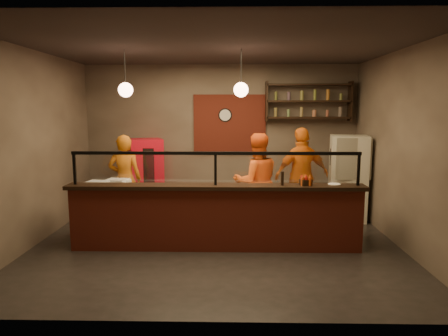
{
  "coord_description": "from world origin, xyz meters",
  "views": [
    {
      "loc": [
        0.26,
        -6.45,
        2.25
      ],
      "look_at": [
        0.12,
        0.3,
        1.24
      ],
      "focal_mm": 32.0,
      "sensor_mm": 36.0,
      "label": 1
    }
  ],
  "objects_px": {
    "cook_left": "(125,179)",
    "cook_mid": "(256,182)",
    "wall_clock": "(225,115)",
    "condiment_caddy": "(306,182)",
    "red_cooler": "(146,175)",
    "cook_right": "(302,176)",
    "pizza_dough": "(204,190)",
    "pepper_mill": "(282,178)",
    "fridge": "(348,178)"
  },
  "relations": [
    {
      "from": "wall_clock",
      "to": "cook_left",
      "type": "height_order",
      "value": "wall_clock"
    },
    {
      "from": "red_cooler",
      "to": "cook_mid",
      "type": "bearing_deg",
      "value": -48.73
    },
    {
      "from": "red_cooler",
      "to": "pepper_mill",
      "type": "distance_m",
      "value": 3.65
    },
    {
      "from": "cook_left",
      "to": "cook_mid",
      "type": "distance_m",
      "value": 2.57
    },
    {
      "from": "cook_right",
      "to": "pizza_dough",
      "type": "distance_m",
      "value": 2.19
    },
    {
      "from": "cook_right",
      "to": "pizza_dough",
      "type": "relative_size",
      "value": 4.09
    },
    {
      "from": "cook_mid",
      "to": "red_cooler",
      "type": "xyz_separation_m",
      "value": [
        -2.34,
        1.31,
        -0.1
      ]
    },
    {
      "from": "cook_mid",
      "to": "pepper_mill",
      "type": "distance_m",
      "value": 1.23
    },
    {
      "from": "condiment_caddy",
      "to": "fridge",
      "type": "bearing_deg",
      "value": 57.13
    },
    {
      "from": "cook_left",
      "to": "pizza_dough",
      "type": "bearing_deg",
      "value": 143.54
    },
    {
      "from": "fridge",
      "to": "pepper_mill",
      "type": "bearing_deg",
      "value": -120.5
    },
    {
      "from": "wall_clock",
      "to": "fridge",
      "type": "height_order",
      "value": "wall_clock"
    },
    {
      "from": "red_cooler",
      "to": "pepper_mill",
      "type": "xyz_separation_m",
      "value": [
        2.67,
        -2.46,
        0.37
      ]
    },
    {
      "from": "cook_left",
      "to": "cook_right",
      "type": "height_order",
      "value": "cook_right"
    },
    {
      "from": "cook_left",
      "to": "cook_mid",
      "type": "height_order",
      "value": "cook_mid"
    },
    {
      "from": "cook_mid",
      "to": "pepper_mill",
      "type": "bearing_deg",
      "value": 94.89
    },
    {
      "from": "cook_left",
      "to": "wall_clock",
      "type": "bearing_deg",
      "value": -149.06
    },
    {
      "from": "fridge",
      "to": "red_cooler",
      "type": "distance_m",
      "value": 4.27
    },
    {
      "from": "cook_mid",
      "to": "condiment_caddy",
      "type": "height_order",
      "value": "cook_mid"
    },
    {
      "from": "red_cooler",
      "to": "pizza_dough",
      "type": "height_order",
      "value": "red_cooler"
    },
    {
      "from": "wall_clock",
      "to": "red_cooler",
      "type": "relative_size",
      "value": 0.19
    },
    {
      "from": "red_cooler",
      "to": "pizza_dough",
      "type": "distance_m",
      "value": 2.51
    },
    {
      "from": "cook_left",
      "to": "cook_right",
      "type": "xyz_separation_m",
      "value": [
        3.46,
        0.12,
        0.07
      ]
    },
    {
      "from": "wall_clock",
      "to": "cook_right",
      "type": "height_order",
      "value": "wall_clock"
    },
    {
      "from": "cook_right",
      "to": "red_cooler",
      "type": "relative_size",
      "value": 1.18
    },
    {
      "from": "wall_clock",
      "to": "condiment_caddy",
      "type": "xyz_separation_m",
      "value": [
        1.31,
        -2.76,
        -0.99
      ]
    },
    {
      "from": "wall_clock",
      "to": "cook_left",
      "type": "relative_size",
      "value": 0.17
    },
    {
      "from": "wall_clock",
      "to": "red_cooler",
      "type": "height_order",
      "value": "wall_clock"
    },
    {
      "from": "cook_right",
      "to": "pizza_dough",
      "type": "xyz_separation_m",
      "value": [
        -1.83,
        -1.2,
        -0.04
      ]
    },
    {
      "from": "fridge",
      "to": "red_cooler",
      "type": "xyz_separation_m",
      "value": [
        -4.22,
        0.61,
        -0.06
      ]
    },
    {
      "from": "red_cooler",
      "to": "pizza_dough",
      "type": "bearing_deg",
      "value": -75.01
    },
    {
      "from": "wall_clock",
      "to": "condiment_caddy",
      "type": "distance_m",
      "value": 3.21
    },
    {
      "from": "fridge",
      "to": "pepper_mill",
      "type": "xyz_separation_m",
      "value": [
        -1.56,
        -1.85,
        0.31
      ]
    },
    {
      "from": "cook_mid",
      "to": "red_cooler",
      "type": "relative_size",
      "value": 1.13
    },
    {
      "from": "pizza_dough",
      "to": "pepper_mill",
      "type": "height_order",
      "value": "pepper_mill"
    },
    {
      "from": "wall_clock",
      "to": "condiment_caddy",
      "type": "bearing_deg",
      "value": -64.64
    },
    {
      "from": "cook_right",
      "to": "red_cooler",
      "type": "xyz_separation_m",
      "value": [
        -3.25,
        0.86,
        -0.15
      ]
    },
    {
      "from": "cook_left",
      "to": "condiment_caddy",
      "type": "height_order",
      "value": "cook_left"
    },
    {
      "from": "cook_mid",
      "to": "pizza_dough",
      "type": "distance_m",
      "value": 1.19
    },
    {
      "from": "cook_mid",
      "to": "condiment_caddy",
      "type": "bearing_deg",
      "value": 110.24
    },
    {
      "from": "fridge",
      "to": "red_cooler",
      "type": "height_order",
      "value": "fridge"
    },
    {
      "from": "cook_left",
      "to": "pizza_dough",
      "type": "height_order",
      "value": "cook_left"
    },
    {
      "from": "pizza_dough",
      "to": "condiment_caddy",
      "type": "distance_m",
      "value": 1.67
    },
    {
      "from": "fridge",
      "to": "pizza_dough",
      "type": "relative_size",
      "value": 3.72
    },
    {
      "from": "cook_right",
      "to": "fridge",
      "type": "relative_size",
      "value": 1.1
    },
    {
      "from": "cook_left",
      "to": "pepper_mill",
      "type": "relative_size",
      "value": 8.04
    },
    {
      "from": "wall_clock",
      "to": "red_cooler",
      "type": "xyz_separation_m",
      "value": [
        -1.72,
        -0.31,
        -1.3
      ]
    },
    {
      "from": "cook_right",
      "to": "pepper_mill",
      "type": "distance_m",
      "value": 1.71
    },
    {
      "from": "cook_mid",
      "to": "fridge",
      "type": "relative_size",
      "value": 1.05
    },
    {
      "from": "wall_clock",
      "to": "pepper_mill",
      "type": "height_order",
      "value": "wall_clock"
    }
  ]
}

